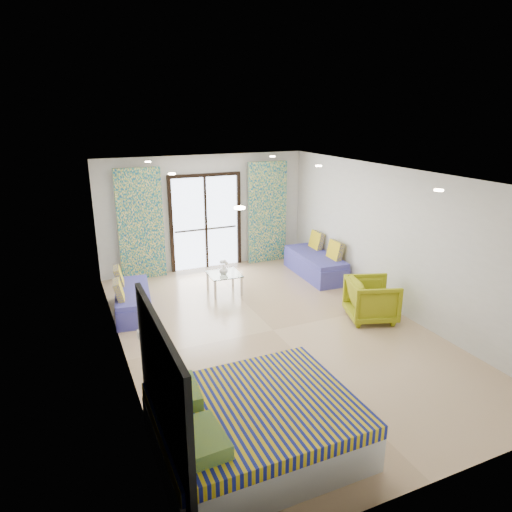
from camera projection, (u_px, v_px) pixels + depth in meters
name	position (u px, v px, depth m)	size (l,w,h in m)	color
floor	(273.00, 330.00, 7.96)	(5.00, 7.50, 0.01)	tan
ceiling	(275.00, 175.00, 7.14)	(5.00, 7.50, 0.01)	silver
wall_back	(205.00, 213.00, 10.82)	(5.00, 0.01, 2.70)	silver
wall_front	(448.00, 368.00, 4.28)	(5.00, 0.01, 2.70)	silver
wall_left	(119.00, 278.00, 6.59)	(0.01, 7.50, 2.70)	silver
wall_right	(394.00, 240.00, 8.51)	(0.01, 7.50, 2.70)	silver
balcony_door	(206.00, 217.00, 10.82)	(1.76, 0.08, 2.28)	black
balcony_rail	(206.00, 229.00, 10.93)	(1.52, 0.03, 0.04)	#595451
curtain_left	(141.00, 225.00, 10.10)	(1.00, 0.10, 2.50)	white
curtain_right	(267.00, 213.00, 11.29)	(1.00, 0.10, 2.50)	white
downlight_a	(240.00, 208.00, 4.87)	(0.12, 0.12, 0.02)	#FFE0B2
downlight_b	(439.00, 190.00, 5.94)	(0.12, 0.12, 0.02)	#FFE0B2
downlight_c	(172.00, 174.00, 7.48)	(0.12, 0.12, 0.02)	#FFE0B2
downlight_d	(319.00, 166.00, 8.56)	(0.12, 0.12, 0.02)	#FFE0B2
downlight_e	(148.00, 162.00, 9.23)	(0.12, 0.12, 0.02)	#FFE0B2
downlight_f	(272.00, 156.00, 10.30)	(0.12, 0.12, 0.02)	#FFE0B2
headboard	(162.00, 389.00, 4.48)	(0.06, 2.10, 1.50)	black
switch_plate	(138.00, 335.00, 5.56)	(0.02, 0.10, 0.10)	silver
bed	(254.00, 425.00, 5.08)	(2.19, 1.78, 0.75)	silver
daybed_left	(132.00, 300.00, 8.61)	(0.84, 1.69, 0.80)	#42409A
daybed_right	(316.00, 263.00, 10.54)	(0.81, 1.90, 0.92)	#42409A
coffee_table	(224.00, 276.00, 9.49)	(0.67, 0.67, 0.75)	silver
vase	(223.00, 270.00, 9.42)	(0.18, 0.19, 0.18)	white
armchair	(372.00, 298.00, 8.27)	(0.82, 0.77, 0.85)	#959813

